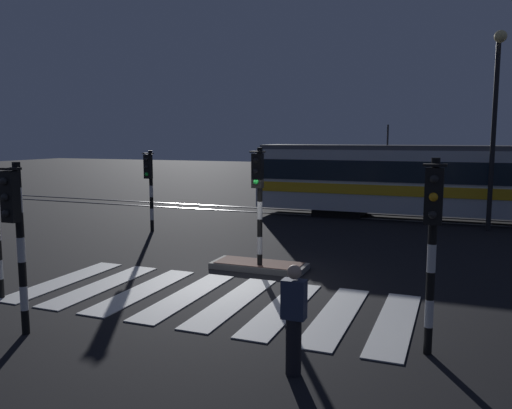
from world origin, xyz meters
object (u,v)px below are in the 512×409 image
traffic_light_corner_far_left (150,179)px  street_lamp_trackside_right (495,109)px  traffic_light_median_centre (259,191)px  traffic_light_kerb_mid_left (15,223)px  pedestrian_waiting_at_kerb (294,319)px  traffic_light_corner_near_right (433,227)px  tram (445,180)px

traffic_light_corner_far_left → street_lamp_trackside_right: size_ratio=0.42×
traffic_light_corner_far_left → street_lamp_trackside_right: bearing=21.1°
traffic_light_median_centre → traffic_light_kerb_mid_left: bearing=-112.6°
traffic_light_kerb_mid_left → traffic_light_corner_far_left: bearing=110.2°
traffic_light_median_centre → pedestrian_waiting_at_kerb: 6.19m
pedestrian_waiting_at_kerb → street_lamp_trackside_right: bearing=76.7°
traffic_light_corner_far_left → traffic_light_kerb_mid_left: bearing=-69.8°
traffic_light_corner_far_left → pedestrian_waiting_at_kerb: size_ratio=1.81×
traffic_light_corner_far_left → street_lamp_trackside_right: 13.17m
traffic_light_corner_near_right → pedestrian_waiting_at_kerb: traffic_light_corner_near_right is taller
traffic_light_corner_near_right → street_lamp_trackside_right: bearing=83.4°
traffic_light_kerb_mid_left → pedestrian_waiting_at_kerb: (5.08, 0.33, -1.21)m
traffic_light_median_centre → pedestrian_waiting_at_kerb: size_ratio=1.95×
traffic_light_median_centre → tram: (4.34, 11.04, -0.45)m
traffic_light_corner_near_right → street_lamp_trackside_right: 13.04m
traffic_light_corner_near_right → pedestrian_waiting_at_kerb: 2.68m
tram → pedestrian_waiting_at_kerb: (-1.66, -16.47, -0.87)m
tram → pedestrian_waiting_at_kerb: bearing=-95.8°
pedestrian_waiting_at_kerb → tram: bearing=84.2°
street_lamp_trackside_right → pedestrian_waiting_at_kerb: size_ratio=4.30×
traffic_light_corner_far_left → tram: (10.37, 6.95, -0.29)m
traffic_light_corner_far_left → traffic_light_corner_near_right: size_ratio=0.95×
street_lamp_trackside_right → traffic_light_corner_far_left: bearing=-158.9°
traffic_light_corner_far_left → pedestrian_waiting_at_kerb: bearing=-47.6°
traffic_light_corner_far_left → traffic_light_median_centre: (6.03, -4.09, 0.15)m
traffic_light_corner_near_right → tram: tram is taller
traffic_light_corner_far_left → tram: bearing=33.8°
tram → pedestrian_waiting_at_kerb: tram is taller
traffic_light_corner_far_left → traffic_light_corner_near_right: bearing=-37.4°
traffic_light_kerb_mid_left → traffic_light_corner_near_right: 7.16m
traffic_light_corner_far_left → pedestrian_waiting_at_kerb: traffic_light_corner_far_left is taller
traffic_light_median_centre → traffic_light_corner_near_right: bearing=-41.3°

